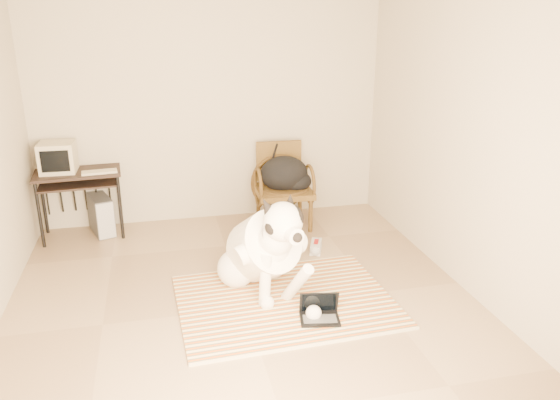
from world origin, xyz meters
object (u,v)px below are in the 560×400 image
object	(u,v)px
pc_tower	(101,215)
backpack	(286,175)
rattan_chair	(283,185)
crt_monitor	(58,157)
laptop	(319,312)
computer_desk	(78,181)
dog	(264,250)

from	to	relation	value
pc_tower	backpack	world-z (taller)	backpack
rattan_chair	crt_monitor	bearing A→B (deg)	175.76
laptop	backpack	bearing A→B (deg)	83.90
pc_tower	laptop	bearing A→B (deg)	-51.40
crt_monitor	backpack	size ratio (longest dim) A/B	0.63
pc_tower	rattan_chair	xyz separation A→B (m)	(2.06, -0.18, 0.26)
rattan_chair	backpack	size ratio (longest dim) A/B	1.63
backpack	pc_tower	bearing A→B (deg)	172.72
computer_desk	pc_tower	distance (m)	0.47
crt_monitor	dog	bearing A→B (deg)	-42.84
laptop	rattan_chair	xyz separation A→B (m)	(0.20, 2.15, 0.40)
crt_monitor	rattan_chair	distance (m)	2.48
pc_tower	backpack	xyz separation A→B (m)	(2.09, -0.27, 0.41)
computer_desk	rattan_chair	world-z (taller)	rattan_chair
pc_tower	backpack	size ratio (longest dim) A/B	0.86
laptop	pc_tower	distance (m)	2.99
computer_desk	rattan_chair	distance (m)	2.26
rattan_chair	backpack	distance (m)	0.17
crt_monitor	backpack	bearing A→B (deg)	-6.09
crt_monitor	pc_tower	size ratio (longest dim) A/B	0.74
laptop	pc_tower	size ratio (longest dim) A/B	0.71
laptop	backpack	world-z (taller)	backpack
laptop	crt_monitor	xyz separation A→B (m)	(-2.24, 2.33, 0.83)
crt_monitor	rattan_chair	bearing A→B (deg)	-4.24
laptop	crt_monitor	distance (m)	3.34
computer_desk	pc_tower	bearing A→B (deg)	15.02
pc_tower	rattan_chair	distance (m)	2.09
dog	backpack	bearing A→B (deg)	69.29
pc_tower	backpack	bearing A→B (deg)	-7.28
rattan_chair	backpack	xyz separation A→B (m)	(0.02, -0.08, 0.15)
pc_tower	dog	bearing A→B (deg)	-49.16
pc_tower	computer_desk	bearing A→B (deg)	-164.98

